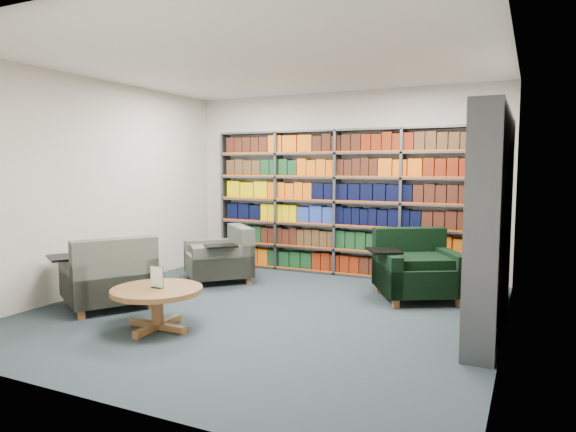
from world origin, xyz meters
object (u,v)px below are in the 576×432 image
at_px(chair_green_right, 415,270).
at_px(chair_teal_front, 110,279).
at_px(coffee_table, 157,296).
at_px(chair_teal_left, 224,259).

distance_m(chair_green_right, chair_teal_front, 3.74).
bearing_deg(coffee_table, chair_green_right, 49.88).
distance_m(chair_teal_front, coffee_table, 1.12).
xyz_separation_m(chair_teal_left, chair_green_right, (2.71, 0.24, 0.03)).
bearing_deg(coffee_table, chair_teal_front, 158.82).
distance_m(chair_teal_left, coffee_table, 2.32).
height_order(chair_teal_left, chair_teal_front, chair_teal_front).
xyz_separation_m(chair_green_right, coffee_table, (-2.08, -2.47, -0.00)).
relative_size(chair_teal_left, chair_green_right, 0.95).
xyz_separation_m(chair_teal_left, coffee_table, (0.63, -2.23, 0.03)).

